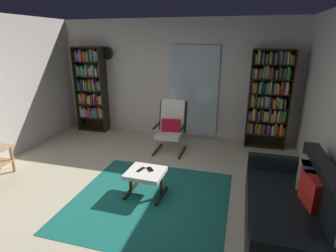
# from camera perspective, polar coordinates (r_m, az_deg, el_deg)

# --- Properties ---
(ground_plane) EXTENTS (7.02, 7.02, 0.00)m
(ground_plane) POSITION_cam_1_polar(r_m,az_deg,el_deg) (3.95, -9.59, -15.50)
(ground_plane) COLOR beige
(wall_back) EXTENTS (5.60, 0.06, 2.60)m
(wall_back) POSITION_cam_1_polar(r_m,az_deg,el_deg) (6.09, 1.42, 9.89)
(wall_back) COLOR beige
(wall_back) RESTS_ON ground
(glass_door_panel) EXTENTS (1.10, 0.01, 2.00)m
(glass_door_panel) POSITION_cam_1_polar(r_m,az_deg,el_deg) (5.98, 5.34, 7.23)
(glass_door_panel) COLOR silver
(area_rug) EXTENTS (2.15, 2.10, 0.01)m
(area_rug) POSITION_cam_1_polar(r_m,az_deg,el_deg) (3.93, -3.78, -15.39)
(area_rug) COLOR #1B6A5F
(area_rug) RESTS_ON ground
(bookshelf_near_tv) EXTENTS (0.71, 0.30, 2.00)m
(bookshelf_near_tv) POSITION_cam_1_polar(r_m,az_deg,el_deg) (6.71, -16.09, 7.92)
(bookshelf_near_tv) COLOR black
(bookshelf_near_tv) RESTS_ON ground
(bookshelf_near_sofa) EXTENTS (0.80, 0.30, 1.99)m
(bookshelf_near_sofa) POSITION_cam_1_polar(r_m,az_deg,el_deg) (5.76, 20.68, 5.83)
(bookshelf_near_sofa) COLOR #2B2613
(bookshelf_near_sofa) RESTS_ON ground
(leather_sofa) EXTENTS (0.89, 1.88, 0.83)m
(leather_sofa) POSITION_cam_1_polar(r_m,az_deg,el_deg) (3.48, 25.30, -16.25)
(leather_sofa) COLOR black
(leather_sofa) RESTS_ON ground
(lounge_armchair) EXTENTS (0.56, 0.65, 1.02)m
(lounge_armchair) POSITION_cam_1_polar(r_m,az_deg,el_deg) (5.32, 0.68, 0.23)
(lounge_armchair) COLOR black
(lounge_armchair) RESTS_ON ground
(ottoman) EXTENTS (0.53, 0.50, 0.38)m
(ottoman) POSITION_cam_1_polar(r_m,az_deg,el_deg) (3.90, -4.81, -10.43)
(ottoman) COLOR white
(ottoman) RESTS_ON ground
(tv_remote) EXTENTS (0.08, 0.15, 0.02)m
(tv_remote) POSITION_cam_1_polar(r_m,az_deg,el_deg) (3.90, -5.79, -9.19)
(tv_remote) COLOR black
(tv_remote) RESTS_ON ottoman
(cell_phone) EXTENTS (0.14, 0.15, 0.01)m
(cell_phone) POSITION_cam_1_polar(r_m,az_deg,el_deg) (3.90, -3.87, -9.18)
(cell_phone) COLOR black
(cell_phone) RESTS_ON ottoman
(wall_clock) EXTENTS (0.29, 0.03, 0.29)m
(wall_clock) POSITION_cam_1_polar(r_m,az_deg,el_deg) (6.55, -12.81, 14.87)
(wall_clock) COLOR silver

